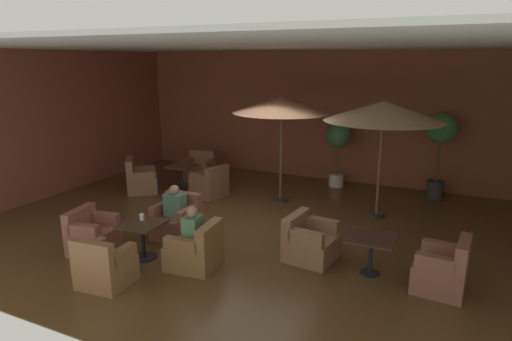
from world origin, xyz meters
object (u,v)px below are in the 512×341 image
at_px(armchair_front_left_east, 196,250).
at_px(patio_umbrella_center_beige, 384,112).
at_px(potted_tree_left_corner, 338,142).
at_px(patron_blue_shirt, 193,228).
at_px(cafe_table_mid_center, 181,172).
at_px(patio_umbrella_tall_red, 282,105).
at_px(patron_by_window, 175,203).
at_px(potted_tree_mid_left, 440,138).
at_px(armchair_front_right_north, 443,271).
at_px(cafe_table_front_left, 143,233).
at_px(armchair_front_left_west, 93,235).
at_px(armchair_mid_center_east, 210,185).
at_px(armchair_front_right_east, 309,242).
at_px(cafe_table_front_right, 372,243).
at_px(armchair_front_left_south, 177,221).
at_px(iced_drink_cup, 142,217).
at_px(armchair_mid_center_north, 141,180).
at_px(armchair_mid_center_south, 199,169).
at_px(armchair_front_left_north, 105,267).

relative_size(armchair_front_left_east, patio_umbrella_center_beige, 0.33).
distance_m(patio_umbrella_center_beige, potted_tree_left_corner, 2.70).
height_order(potted_tree_left_corner, patron_blue_shirt, potted_tree_left_corner).
height_order(cafe_table_mid_center, patio_umbrella_tall_red, patio_umbrella_tall_red).
bearing_deg(patron_by_window, potted_tree_mid_left, 47.79).
bearing_deg(armchair_front_right_north, patron_by_window, -179.69).
distance_m(cafe_table_front_left, armchair_front_left_west, 1.03).
bearing_deg(armchair_mid_center_east, cafe_table_mid_center, 167.94).
relative_size(armchair_front_left_east, patron_blue_shirt, 1.32).
distance_m(cafe_table_front_left, cafe_table_mid_center, 4.20).
xyz_separation_m(armchair_front_right_east, cafe_table_mid_center, (-4.46, 2.57, 0.17)).
xyz_separation_m(armchair_front_right_north, armchair_front_right_east, (-2.16, 0.20, -0.03)).
distance_m(cafe_table_front_right, potted_tree_left_corner, 5.14).
height_order(armchair_front_left_south, armchair_front_right_north, armchair_front_right_north).
bearing_deg(iced_drink_cup, patio_umbrella_center_beige, 47.33).
relative_size(cafe_table_mid_center, potted_tree_mid_left, 0.30).
bearing_deg(cafe_table_mid_center, patron_blue_shirt, -52.87).
bearing_deg(armchair_mid_center_north, armchair_front_left_west, -63.54).
distance_m(armchair_front_left_west, patron_blue_shirt, 2.04).
bearing_deg(armchair_front_left_south, cafe_table_front_right, 1.18).
bearing_deg(iced_drink_cup, armchair_front_left_west, -161.01).
bearing_deg(patron_by_window, armchair_front_left_west, -130.56).
relative_size(armchair_front_left_east, iced_drink_cup, 7.77).
xyz_separation_m(armchair_mid_center_east, patron_by_window, (0.78, -2.58, 0.40)).
xyz_separation_m(armchair_mid_center_north, potted_tree_mid_left, (7.06, 2.71, 1.21)).
xyz_separation_m(armchair_front_left_south, armchair_mid_center_east, (-0.78, 2.54, -0.01)).
relative_size(potted_tree_mid_left, patron_blue_shirt, 3.31).
height_order(armchair_front_right_east, patio_umbrella_tall_red, patio_umbrella_tall_red).
relative_size(armchair_mid_center_south, patio_umbrella_center_beige, 0.34).
height_order(cafe_table_mid_center, patron_blue_shirt, patron_blue_shirt).
bearing_deg(potted_tree_left_corner, armchair_front_left_west, -115.53).
relative_size(armchair_front_left_south, potted_tree_left_corner, 0.48).
distance_m(armchair_front_right_east, potted_tree_mid_left, 5.11).
bearing_deg(potted_tree_mid_left, iced_drink_cup, -128.25).
distance_m(cafe_table_mid_center, patron_blue_shirt, 4.64).
bearing_deg(patron_blue_shirt, armchair_front_left_north, -128.72).
bearing_deg(armchair_mid_center_north, armchair_front_right_east, -19.97).
height_order(armchair_mid_center_east, iced_drink_cup, armchair_mid_center_east).
xyz_separation_m(armchair_front_right_north, patio_umbrella_tall_red, (-3.83, 2.97, 2.02)).
height_order(armchair_front_left_south, patron_by_window, patron_by_window).
distance_m(armchair_front_left_south, patio_umbrella_tall_red, 3.72).
relative_size(armchair_front_left_north, patio_umbrella_tall_red, 0.32).
relative_size(armchair_mid_center_east, iced_drink_cup, 8.04).
relative_size(potted_tree_left_corner, potted_tree_mid_left, 0.82).
relative_size(patio_umbrella_center_beige, patron_blue_shirt, 3.95).
height_order(cafe_table_front_left, armchair_front_left_east, armchair_front_left_east).
height_order(armchair_front_right_north, potted_tree_left_corner, potted_tree_left_corner).
bearing_deg(armchair_mid_center_north, potted_tree_mid_left, 20.98).
relative_size(patio_umbrella_tall_red, patron_blue_shirt, 3.93).
distance_m(armchair_front_left_north, potted_tree_mid_left, 8.20).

